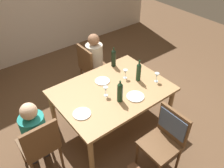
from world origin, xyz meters
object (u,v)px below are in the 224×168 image
object	(u,v)px
chair_near	(168,133)
wine_bottle_tall_green	(139,72)
wine_bottle_dark_red	(120,92)
dinner_plate_guest_left	(102,81)
dinner_plate_guest_right	(135,96)
person_man_bearded	(96,58)
chair_far_right	(91,65)
dinner_plate_host	(82,114)
person_woman_host	(34,132)
wine_glass_near_left	(157,76)
chair_left_end	(40,144)
wine_glass_near_right	(125,72)
wine_bottle_short_olive	(114,58)
wine_glass_centre	(106,89)
dining_table	(112,94)

from	to	relation	value
chair_near	wine_bottle_tall_green	world-z (taller)	wine_bottle_tall_green
wine_bottle_tall_green	wine_bottle_dark_red	world-z (taller)	wine_bottle_tall_green
chair_near	wine_bottle_tall_green	size ratio (longest dim) A/B	2.63
wine_bottle_tall_green	dinner_plate_guest_left	bearing A→B (deg)	145.51
dinner_plate_guest_right	person_man_bearded	bearing A→B (deg)	79.81
chair_far_right	dinner_plate_host	bearing A→B (deg)	-38.11
person_man_bearded	wine_bottle_tall_green	xyz separation A→B (m)	(0.06, -1.03, 0.24)
person_woman_host	wine_bottle_tall_green	bearing A→B (deg)	-3.07
wine_glass_near_left	dinner_plate_host	distance (m)	1.25
chair_left_end	chair_near	size ratio (longest dim) A/B	1.00
wine_glass_near_right	wine_bottle_dark_red	bearing A→B (deg)	-138.58
wine_bottle_dark_red	wine_glass_near_right	size ratio (longest dim) A/B	2.22
chair_near	wine_bottle_short_olive	distance (m)	1.50
person_man_bearded	wine_bottle_short_olive	world-z (taller)	person_man_bearded
wine_glass_near_left	dinner_plate_host	size ratio (longest dim) A/B	0.64
dinner_plate_host	dinner_plate_guest_left	distance (m)	0.73
chair_left_end	person_woman_host	size ratio (longest dim) A/B	0.82
wine_glass_near_right	dinner_plate_guest_right	xyz separation A→B (m)	(-0.18, -0.42, -0.10)
wine_bottle_short_olive	chair_near	bearing A→B (deg)	-100.93
person_man_bearded	dinner_plate_guest_left	bearing A→B (deg)	-27.76
dinner_plate_host	wine_glass_centre	bearing A→B (deg)	12.86
dinner_plate_host	wine_bottle_short_olive	bearing A→B (deg)	31.84
chair_far_right	dinner_plate_guest_left	distance (m)	0.80
wine_glass_centre	wine_glass_near_right	size ratio (longest dim) A/B	1.00
dining_table	wine_bottle_tall_green	distance (m)	0.51
dinner_plate_host	dinner_plate_guest_right	distance (m)	0.78
chair_left_end	wine_glass_near_left	world-z (taller)	chair_left_end
wine_bottle_tall_green	dinner_plate_guest_right	world-z (taller)	wine_bottle_tall_green
wine_bottle_dark_red	wine_bottle_short_olive	distance (m)	0.86
chair_far_right	wine_bottle_tall_green	distance (m)	1.10
dining_table	wine_bottle_dark_red	distance (m)	0.35
wine_bottle_tall_green	person_woman_host	bearing A→B (deg)	176.93
chair_near	person_man_bearded	bearing A→B (deg)	-7.76
chair_left_end	chair_near	distance (m)	1.58
wine_bottle_tall_green	person_man_bearded	bearing A→B (deg)	93.46
wine_bottle_dark_red	wine_bottle_short_olive	size ratio (longest dim) A/B	0.99
wine_glass_near_right	dinner_plate_host	world-z (taller)	wine_glass_near_right
dining_table	dinner_plate_guest_left	size ratio (longest dim) A/B	7.16
wine_bottle_short_olive	wine_glass_near_left	xyz separation A→B (m)	(0.24, -0.73, -0.05)
chair_far_right	wine_bottle_tall_green	xyz separation A→B (m)	(0.18, -1.03, 0.36)
dinner_plate_guest_right	wine_glass_centre	bearing A→B (deg)	137.40
dining_table	wine_glass_near_right	world-z (taller)	wine_glass_near_right
wine_glass_near_right	dinner_plate_guest_left	xyz separation A→B (m)	(-0.33, 0.14, -0.10)
dinner_plate_guest_left	dinner_plate_guest_right	world-z (taller)	same
person_woman_host	wine_bottle_short_olive	size ratio (longest dim) A/B	3.36
chair_far_right	person_woman_host	xyz separation A→B (m)	(-1.46, -0.94, 0.11)
chair_near	wine_bottle_short_olive	world-z (taller)	wine_bottle_short_olive
dining_table	wine_bottle_short_olive	world-z (taller)	wine_bottle_short_olive
wine_glass_centre	chair_left_end	bearing A→B (deg)	-177.85
wine_bottle_tall_green	wine_glass_centre	size ratio (longest dim) A/B	2.35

